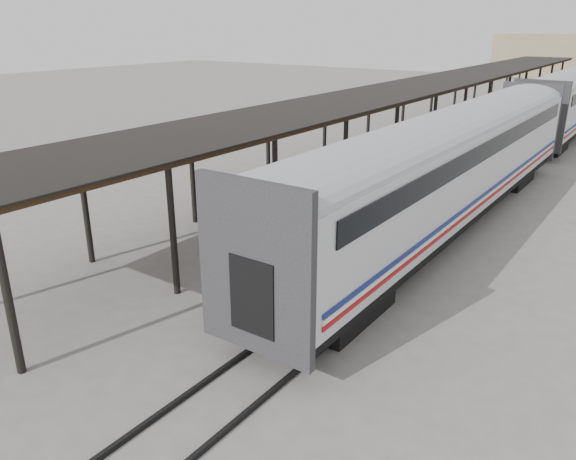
% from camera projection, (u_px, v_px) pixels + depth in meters
% --- Properties ---
extents(ground, '(160.00, 160.00, 0.00)m').
position_uv_depth(ground, '(254.00, 281.00, 17.74)').
color(ground, slate).
rests_on(ground, ground).
extents(train, '(3.45, 76.01, 4.01)m').
position_uv_depth(train, '(575.00, 95.00, 40.97)').
color(train, silver).
rests_on(train, ground).
extents(canopy, '(4.90, 64.30, 4.15)m').
position_uv_depth(canopy, '(441.00, 82.00, 36.58)').
color(canopy, '#422B19').
rests_on(canopy, ground).
extents(rails, '(1.54, 150.00, 0.12)m').
position_uv_depth(rails, '(570.00, 131.00, 42.04)').
color(rails, black).
rests_on(rails, ground).
extents(building_left, '(12.00, 8.00, 6.00)m').
position_uv_depth(building_left, '(539.00, 55.00, 84.93)').
color(building_left, tan).
rests_on(building_left, ground).
extents(baggage_cart, '(1.58, 2.56, 0.86)m').
position_uv_depth(baggage_cart, '(250.00, 283.00, 16.12)').
color(baggage_cart, brown).
rests_on(baggage_cart, ground).
extents(suitcase_stack, '(1.25, 1.23, 0.60)m').
position_uv_depth(suitcase_stack, '(253.00, 264.00, 16.32)').
color(suitcase_stack, '#373739').
rests_on(suitcase_stack, baggage_cart).
extents(luggage_tug, '(1.34, 1.81, 1.43)m').
position_uv_depth(luggage_tug, '(436.00, 143.00, 34.65)').
color(luggage_tug, maroon).
rests_on(luggage_tug, ground).
extents(porter, '(0.63, 0.71, 1.65)m').
position_uv_depth(porter, '(241.00, 259.00, 15.13)').
color(porter, navy).
rests_on(porter, baggage_cart).
extents(pedestrian, '(1.07, 0.69, 1.69)m').
position_uv_depth(pedestrian, '(416.00, 148.00, 32.57)').
color(pedestrian, black).
rests_on(pedestrian, ground).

